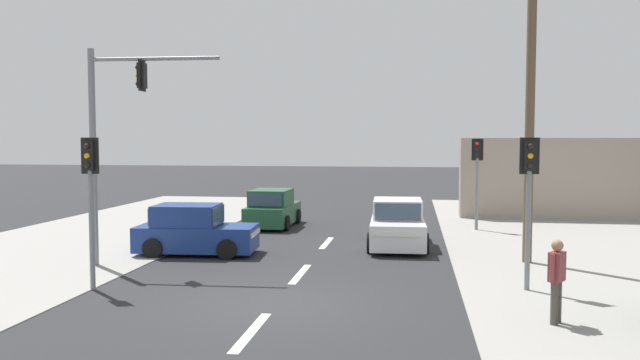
% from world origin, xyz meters
% --- Properties ---
extents(ground_plane, '(140.00, 140.00, 0.00)m').
position_xyz_m(ground_plane, '(0.00, 0.00, 0.00)').
color(ground_plane, '#28282B').
extents(lane_dash_near, '(0.20, 2.40, 0.01)m').
position_xyz_m(lane_dash_near, '(0.00, -2.00, 0.00)').
color(lane_dash_near, silver).
rests_on(lane_dash_near, ground).
extents(lane_dash_mid, '(0.20, 2.40, 0.01)m').
position_xyz_m(lane_dash_mid, '(0.00, 3.00, 0.00)').
color(lane_dash_mid, silver).
rests_on(lane_dash_mid, ground).
extents(lane_dash_far, '(0.20, 2.40, 0.01)m').
position_xyz_m(lane_dash_far, '(0.00, 8.00, 0.00)').
color(lane_dash_far, silver).
rests_on(lane_dash_far, ground).
extents(kerb_left_verge, '(8.00, 40.00, 0.02)m').
position_xyz_m(kerb_left_verge, '(-8.50, 4.00, 0.01)').
color(kerb_left_verge, gray).
rests_on(kerb_left_verge, ground).
extents(utility_pole_midground_right, '(1.80, 0.26, 10.11)m').
position_xyz_m(utility_pole_midground_right, '(6.13, 5.42, 5.30)').
color(utility_pole_midground_right, brown).
rests_on(utility_pole_midground_right, ground).
extents(traffic_signal_mast, '(3.69, 0.44, 6.00)m').
position_xyz_m(traffic_signal_mast, '(-5.32, 3.26, 3.83)').
color(traffic_signal_mast, slate).
rests_on(traffic_signal_mast, ground).
extents(pedestal_signal_right_kerb, '(0.44, 0.29, 3.56)m').
position_xyz_m(pedestal_signal_right_kerb, '(5.54, 1.97, 2.42)').
color(pedestal_signal_right_kerb, slate).
rests_on(pedestal_signal_right_kerb, ground).
extents(pedestal_signal_left_kerb, '(0.44, 0.29, 3.56)m').
position_xyz_m(pedestal_signal_left_kerb, '(-4.51, 0.60, 2.42)').
color(pedestal_signal_left_kerb, slate).
rests_on(pedestal_signal_left_kerb, ground).
extents(pedestal_signal_far_median, '(0.44, 0.31, 3.56)m').
position_xyz_m(pedestal_signal_far_median, '(5.35, 11.84, 2.42)').
color(pedestal_signal_far_median, slate).
rests_on(pedestal_signal_far_median, ground).
extents(shopfront_wall_far, '(12.00, 1.00, 3.60)m').
position_xyz_m(shopfront_wall_far, '(11.00, 16.00, 1.80)').
color(shopfront_wall_far, '#A39384').
rests_on(shopfront_wall_far, ground).
extents(sedan_oncoming_near, '(2.00, 4.29, 1.56)m').
position_xyz_m(sedan_oncoming_near, '(2.40, 7.67, 0.70)').
color(sedan_oncoming_near, silver).
rests_on(sedan_oncoming_near, ground).
extents(hatchback_oncoming_mid, '(3.73, 1.97, 1.53)m').
position_xyz_m(hatchback_oncoming_mid, '(-3.73, 5.33, 0.70)').
color(hatchback_oncoming_mid, navy).
rests_on(hatchback_oncoming_mid, ground).
extents(hatchback_kerbside_parked, '(1.82, 3.66, 1.53)m').
position_xyz_m(hatchback_kerbside_parked, '(-2.72, 11.65, 0.70)').
color(hatchback_kerbside_parked, '#235633').
rests_on(hatchback_kerbside_parked, ground).
extents(pedestrian_at_kerb, '(0.38, 0.49, 1.63)m').
position_xyz_m(pedestrian_at_kerb, '(5.60, -0.71, 0.93)').
color(pedestrian_at_kerb, '#47423D').
rests_on(pedestrian_at_kerb, ground).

